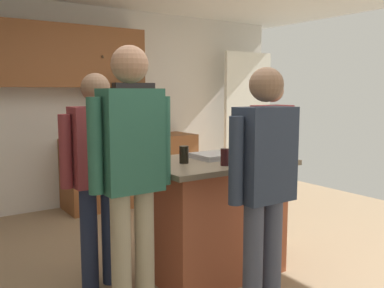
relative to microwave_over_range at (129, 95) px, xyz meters
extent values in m
plane|color=#937A5B|center=(-0.60, -2.50, -1.45)|extent=(7.04, 7.04, 0.00)
cube|color=silver|center=(-0.60, 0.30, -0.15)|extent=(6.40, 0.10, 2.60)
cube|color=white|center=(2.00, -0.10, -0.35)|extent=(0.90, 0.06, 2.00)
cube|color=brown|center=(-1.00, 0.10, 0.47)|extent=(2.40, 0.35, 0.75)
sphere|color=#4C3823|center=(-0.40, -0.09, 0.48)|extent=(0.04, 0.04, 0.04)
cube|color=brown|center=(0.00, -0.02, -1.00)|extent=(1.80, 0.60, 0.90)
sphere|color=#4C3823|center=(0.45, -0.33, -1.00)|extent=(0.04, 0.04, 0.04)
cube|color=black|center=(0.00, 0.00, 0.00)|extent=(0.56, 0.40, 0.32)
cube|color=#AD5638|center=(-0.43, -2.41, -0.99)|extent=(1.04, 0.69, 0.91)
cube|color=#756651|center=(-0.43, -2.41, -0.52)|extent=(1.18, 0.83, 0.04)
cylinder|color=#4C5166|center=(-0.68, -3.16, -1.05)|extent=(0.13, 0.13, 0.80)
cylinder|color=#4C5166|center=(-0.51, -3.16, -1.05)|extent=(0.13, 0.13, 0.80)
cube|color=#2D384C|center=(-0.59, -3.16, -0.34)|extent=(0.38, 0.22, 0.60)
sphere|color=#8C664C|center=(-0.59, -3.16, 0.10)|extent=(0.22, 0.22, 0.22)
cylinder|color=#2D384C|center=(-0.83, -3.16, -0.36)|extent=(0.09, 0.09, 0.54)
cylinder|color=#2D384C|center=(-0.35, -3.16, -0.36)|extent=(0.09, 0.09, 0.54)
cylinder|color=tan|center=(0.37, -2.17, -1.06)|extent=(0.13, 0.13, 0.78)
cylinder|color=tan|center=(0.54, -2.17, -1.06)|extent=(0.13, 0.13, 0.78)
cube|color=maroon|center=(0.46, -2.17, -0.37)|extent=(0.38, 0.22, 0.59)
sphere|color=tan|center=(0.46, -2.17, 0.06)|extent=(0.21, 0.21, 0.21)
cylinder|color=maroon|center=(0.22, -2.17, -0.39)|extent=(0.09, 0.09, 0.53)
cylinder|color=maroon|center=(0.70, -2.17, -0.39)|extent=(0.09, 0.09, 0.53)
cylinder|color=tan|center=(-1.39, -2.70, -1.01)|extent=(0.13, 0.13, 0.87)
cylinder|color=tan|center=(-1.22, -2.70, -1.01)|extent=(0.13, 0.13, 0.87)
cube|color=#2D6651|center=(-1.30, -2.70, -0.25)|extent=(0.38, 0.22, 0.65)
sphere|color=tan|center=(-1.30, -2.70, 0.22)|extent=(0.24, 0.24, 0.24)
cylinder|color=#2D6651|center=(-1.54, -2.70, -0.27)|extent=(0.09, 0.09, 0.59)
cylinder|color=#2D6651|center=(-1.06, -2.70, -0.27)|extent=(0.09, 0.09, 0.59)
cylinder|color=#232D4C|center=(-1.38, -2.11, -1.05)|extent=(0.13, 0.13, 0.80)
cylinder|color=#232D4C|center=(-1.21, -2.11, -1.05)|extent=(0.13, 0.13, 0.80)
cube|color=maroon|center=(-1.30, -2.11, -0.36)|extent=(0.38, 0.22, 0.60)
sphere|color=#8C664C|center=(-1.30, -2.11, 0.08)|extent=(0.22, 0.22, 0.22)
cylinder|color=maroon|center=(-1.54, -2.11, -0.38)|extent=(0.09, 0.09, 0.54)
cylinder|color=maroon|center=(-1.06, -2.11, -0.38)|extent=(0.09, 0.09, 0.54)
cylinder|color=black|center=(-0.52, -2.66, -0.43)|extent=(0.06, 0.06, 0.13)
cylinder|color=black|center=(-0.01, -2.32, -0.42)|extent=(0.07, 0.07, 0.15)
cylinder|color=black|center=(-0.72, -2.41, -0.43)|extent=(0.07, 0.07, 0.13)
cylinder|color=black|center=(-0.74, -2.17, -0.41)|extent=(0.06, 0.06, 0.17)
cylinder|color=black|center=(-0.37, -2.67, -0.42)|extent=(0.07, 0.07, 0.15)
cube|color=#B7B7BC|center=(-0.32, -2.35, -0.49)|extent=(0.44, 0.30, 0.02)
cube|color=#A8A8AD|center=(-0.32, -2.35, -0.47)|extent=(0.44, 0.30, 0.02)
camera|label=1|loc=(-2.47, -5.09, 0.06)|focal=39.28mm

